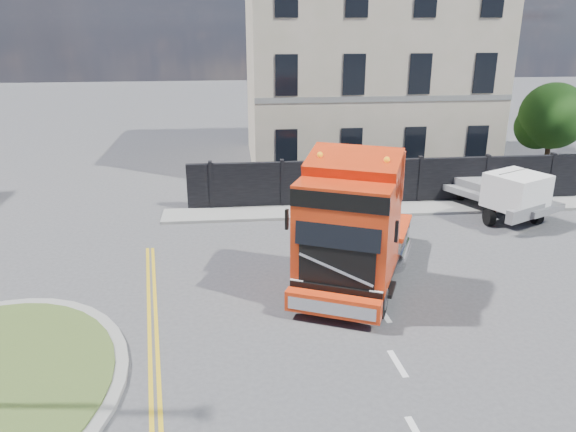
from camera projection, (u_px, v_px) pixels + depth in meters
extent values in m
plane|color=#424244|center=(276.00, 311.00, 15.65)|extent=(120.00, 120.00, 0.00)
cube|color=black|center=(397.00, 181.00, 24.32)|extent=(18.00, 0.25, 2.00)
cube|color=beige|center=(362.00, 61.00, 29.83)|extent=(12.00, 10.00, 11.00)
cylinder|color=#382619|center=(547.00, 156.00, 27.87)|extent=(0.24, 0.24, 2.40)
sphere|color=black|center=(553.00, 116.00, 27.20)|extent=(3.20, 3.20, 3.20)
sphere|color=black|center=(537.00, 127.00, 27.73)|extent=(2.20, 2.20, 2.20)
cube|color=gray|center=(401.00, 209.00, 23.79)|extent=(20.00, 1.60, 0.12)
cube|color=black|center=(359.00, 250.00, 17.81)|extent=(4.92, 6.95, 0.46)
cube|color=red|center=(348.00, 226.00, 15.71)|extent=(3.43, 3.49, 2.88)
cube|color=red|center=(358.00, 176.00, 16.28)|extent=(2.73, 1.89, 1.44)
cube|color=black|center=(338.00, 228.00, 14.39)|extent=(2.10, 0.97, 1.08)
cube|color=red|center=(333.00, 305.00, 14.79)|extent=(2.50, 1.37, 0.57)
cylinder|color=black|center=(301.00, 287.00, 15.86)|extent=(0.73, 1.11, 1.07)
cylinder|color=gray|center=(301.00, 287.00, 15.86)|extent=(0.58, 0.69, 0.59)
cylinder|color=black|center=(380.00, 299.00, 15.22)|extent=(0.73, 1.11, 1.07)
cylinder|color=gray|center=(380.00, 299.00, 15.22)|extent=(0.58, 0.69, 0.59)
cylinder|color=black|center=(332.00, 241.00, 19.13)|extent=(0.73, 1.11, 1.07)
cylinder|color=gray|center=(332.00, 241.00, 19.13)|extent=(0.58, 0.69, 0.59)
cylinder|color=black|center=(398.00, 249.00, 18.49)|extent=(0.73, 1.11, 1.07)
cylinder|color=gray|center=(398.00, 249.00, 18.49)|extent=(0.58, 0.69, 0.59)
cylinder|color=black|center=(340.00, 228.00, 20.24)|extent=(0.73, 1.11, 1.07)
cylinder|color=gray|center=(340.00, 228.00, 20.24)|extent=(0.58, 0.69, 0.59)
cylinder|color=black|center=(402.00, 235.00, 19.59)|extent=(0.73, 1.11, 1.07)
cylinder|color=gray|center=(402.00, 235.00, 19.59)|extent=(0.58, 0.69, 0.59)
cube|color=slate|center=(496.00, 195.00, 23.38)|extent=(3.99, 5.26, 0.26)
cube|color=silver|center=(516.00, 191.00, 21.71)|extent=(2.58, 2.53, 1.33)
cylinder|color=black|center=(489.00, 217.00, 21.96)|extent=(0.26, 0.72, 0.72)
cylinder|color=black|center=(536.00, 215.00, 22.15)|extent=(0.26, 0.72, 0.72)
cylinder|color=black|center=(459.00, 193.00, 24.84)|extent=(0.26, 0.72, 0.72)
cylinder|color=black|center=(501.00, 192.00, 25.03)|extent=(0.26, 0.72, 0.72)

